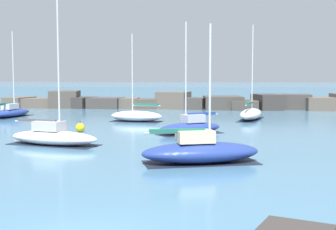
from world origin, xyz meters
The scene contains 9 objects.
open_sea_beyond centered at (0.00, 112.89, 0.00)m, with size 400.00×116.00×0.01m.
breakwater_jetty centered at (2.08, 52.87, 0.93)m, with size 57.52×7.03×2.42m.
sailboat_moored_3 centered at (-7.41, 17.98, 0.59)m, with size 6.94×3.84×9.80m.
sailboat_moored_4 centered at (-19.50, 37.62, 0.58)m, with size 2.74×6.66×9.55m.
sailboat_moored_5 centered at (1.41, 24.93, 0.57)m, with size 5.72×5.00×8.85m.
sailboat_moored_6 centered at (-4.69, 34.19, 0.58)m, with size 5.67×3.04×8.83m.
sailboat_moored_8 centered at (2.76, 12.53, 0.65)m, with size 6.83×4.23×7.39m.
sailboat_moored_9 centered at (6.95, 37.58, 0.62)m, with size 3.50×7.41×9.96m.
mooring_buoy_orange_near centered at (-7.72, 25.06, 0.37)m, with size 0.75×0.75×0.95m.
Camera 1 is at (3.87, -12.20, 4.69)m, focal length 50.00 mm.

